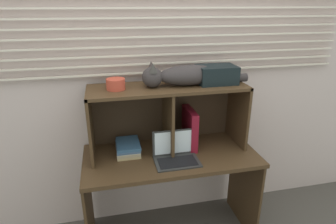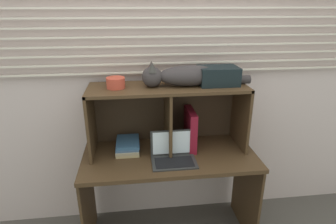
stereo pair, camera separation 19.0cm
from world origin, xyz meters
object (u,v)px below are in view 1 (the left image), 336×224
(binder_upright, at_px, (190,128))
(small_basket, at_px, (116,84))
(cat, at_px, (184,75))
(book_stack, at_px, (128,148))
(laptop, at_px, (176,154))
(storage_box, at_px, (217,75))

(binder_upright, height_order, small_basket, small_basket)
(cat, distance_m, book_stack, 0.67)
(small_basket, bearing_deg, laptop, -26.21)
(cat, relative_size, book_stack, 3.22)
(laptop, relative_size, book_stack, 1.28)
(small_basket, bearing_deg, storage_box, 0.00)
(book_stack, bearing_deg, binder_upright, 0.18)
(binder_upright, bearing_deg, small_basket, 180.00)
(laptop, relative_size, small_basket, 2.44)
(book_stack, bearing_deg, small_basket, 178.51)
(book_stack, relative_size, storage_box, 0.88)
(book_stack, distance_m, storage_box, 0.85)
(cat, distance_m, storage_box, 0.25)
(cat, bearing_deg, book_stack, -179.80)
(cat, relative_size, small_basket, 6.13)
(laptop, xyz_separation_m, book_stack, (-0.32, 0.18, -0.01))
(book_stack, bearing_deg, storage_box, 0.13)
(storage_box, bearing_deg, cat, 180.00)
(cat, xyz_separation_m, storage_box, (0.25, 0.00, -0.01))
(binder_upright, xyz_separation_m, small_basket, (-0.53, 0.00, 0.38))
(storage_box, bearing_deg, book_stack, -179.87)
(cat, height_order, laptop, cat)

